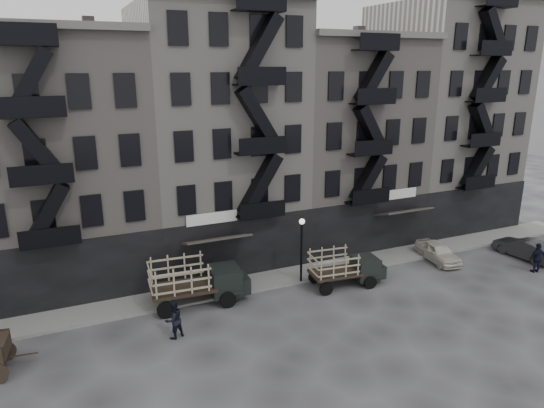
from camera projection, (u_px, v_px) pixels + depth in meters
name	position (u px, v px, depth m)	size (l,w,h in m)	color
ground	(275.00, 311.00, 27.24)	(140.00, 140.00, 0.00)	#38383A
sidewalk	(250.00, 283.00, 30.51)	(55.00, 2.50, 0.15)	slate
building_midwest	(62.00, 163.00, 29.86)	(10.00, 11.35, 16.20)	gray
building_center	(216.00, 137.00, 33.50)	(10.00, 11.35, 18.20)	#A19D94
building_mideast	(340.00, 142.00, 37.69)	(10.00, 11.35, 16.20)	gray
building_east	(441.00, 117.00, 41.18)	(10.00, 11.35, 19.20)	#A19D94
lamp_post	(302.00, 242.00, 29.92)	(0.36, 0.36, 4.28)	black
stake_truck_west	(197.00, 278.00, 27.61)	(5.72, 2.66, 2.80)	black
stake_truck_east	(345.00, 265.00, 29.99)	(4.89, 2.39, 2.37)	black
car_east	(438.00, 252.00, 33.97)	(1.60, 3.98, 1.36)	beige
car_far	(525.00, 248.00, 34.50)	(1.52, 4.37, 1.44)	#232325
pedestrian_mid	(174.00, 319.00, 24.31)	(0.98, 0.77, 2.02)	black
policeman	(537.00, 258.00, 32.03)	(1.19, 0.50, 2.04)	black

